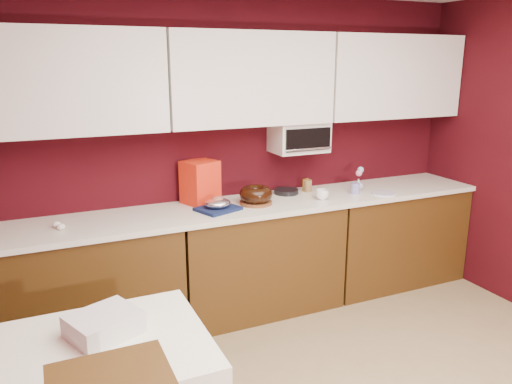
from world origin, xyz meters
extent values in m
cube|color=#39070D|center=(0.00, 2.25, 1.25)|extent=(4.00, 0.02, 2.50)
cube|color=#462B0E|center=(-1.33, 1.94, 0.43)|extent=(1.31, 0.58, 0.86)
cube|color=#462B0E|center=(0.00, 1.94, 0.43)|extent=(1.31, 0.58, 0.86)
cube|color=#462B0E|center=(1.33, 1.94, 0.43)|extent=(1.31, 0.58, 0.86)
cube|color=silver|center=(0.00, 1.94, 0.88)|extent=(4.00, 0.62, 0.04)
cube|color=white|center=(-1.33, 2.08, 1.85)|extent=(1.31, 0.33, 0.70)
cube|color=white|center=(0.00, 2.08, 1.85)|extent=(1.31, 0.33, 0.70)
cube|color=white|center=(1.33, 2.08, 1.85)|extent=(1.31, 0.33, 0.70)
cube|color=white|center=(0.45, 2.10, 1.38)|extent=(0.45, 0.30, 0.25)
cube|color=black|center=(0.45, 1.94, 1.38)|extent=(0.40, 0.02, 0.18)
cylinder|color=silver|center=(0.45, 1.93, 1.30)|extent=(0.42, 0.02, 0.02)
cylinder|color=brown|center=(-0.02, 1.92, 0.91)|extent=(0.33, 0.33, 0.02)
torus|color=black|center=(-0.02, 1.92, 0.98)|extent=(0.28, 0.28, 0.10)
cube|color=#121D44|center=(-0.35, 1.88, 0.91)|extent=(0.36, 0.33, 0.02)
ellipsoid|color=white|center=(-0.35, 1.88, 0.96)|extent=(0.25, 0.23, 0.07)
ellipsoid|color=#A85F4D|center=(-0.35, 1.88, 0.98)|extent=(0.11, 0.10, 0.06)
cube|color=red|center=(-0.40, 2.13, 1.07)|extent=(0.31, 0.30, 0.33)
cylinder|color=black|center=(0.34, 2.11, 0.92)|extent=(0.27, 0.27, 0.04)
imported|color=white|center=(0.52, 1.82, 0.95)|extent=(0.12, 0.12, 0.10)
cylinder|color=navy|center=(0.87, 1.86, 0.95)|extent=(0.09, 0.09, 0.09)
imported|color=#ACB0C4|center=(0.97, 1.96, 0.95)|extent=(0.09, 0.09, 0.11)
sphere|color=pink|center=(0.97, 1.96, 1.05)|extent=(0.06, 0.06, 0.06)
sphere|color=#8DBFE2|center=(1.00, 1.98, 1.07)|extent=(0.05, 0.05, 0.05)
cylinder|color=white|center=(1.09, 1.76, 0.91)|extent=(0.27, 0.27, 0.01)
cylinder|color=#866218|center=(0.52, 2.11, 0.95)|extent=(0.05, 0.05, 0.11)
cylinder|color=olive|center=(0.54, 2.09, 0.95)|extent=(0.08, 0.08, 0.10)
ellipsoid|color=white|center=(-1.47, 1.94, 0.92)|extent=(0.06, 0.04, 0.04)
ellipsoid|color=silver|center=(-1.45, 1.88, 0.92)|extent=(0.06, 0.05, 0.04)
cube|color=silver|center=(-1.35, 0.68, 0.80)|extent=(0.37, 0.34, 0.11)
cylinder|color=brown|center=(0.54, 2.10, 0.96)|extent=(0.04, 0.04, 0.11)
camera|label=1|loc=(-1.55, -1.50, 1.98)|focal=35.00mm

